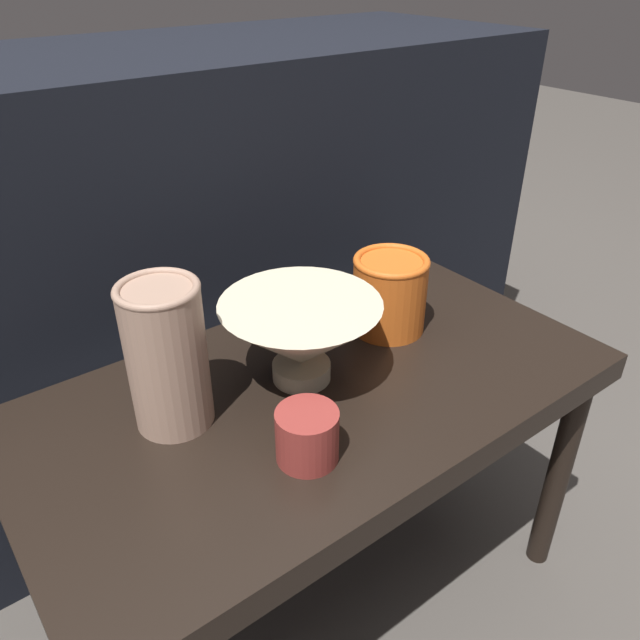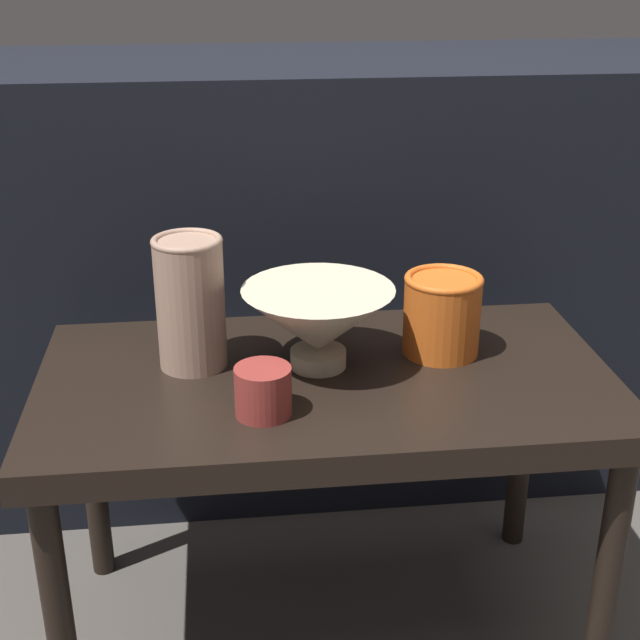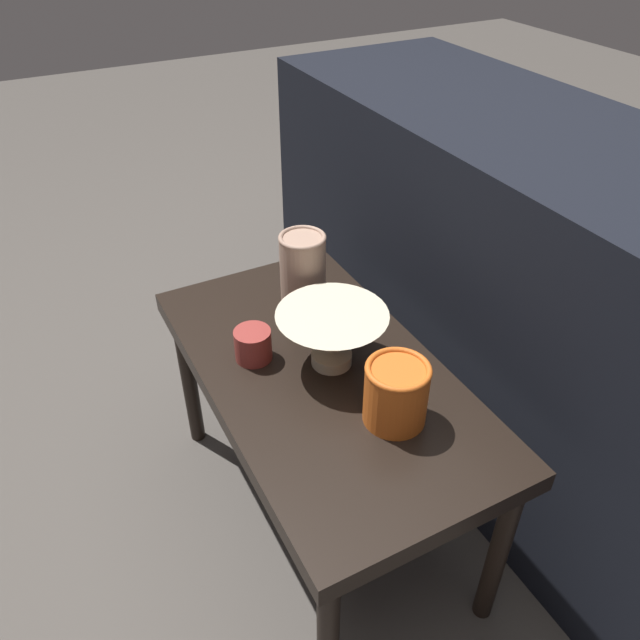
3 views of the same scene
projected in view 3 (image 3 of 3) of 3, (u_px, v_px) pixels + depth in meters
name	position (u px, v px, depth m)	size (l,w,h in m)	color
ground_plane	(321.00, 511.00, 1.43)	(8.00, 8.00, 0.00)	#4C4742
table	(322.00, 388.00, 1.20)	(0.78, 0.42, 0.43)	black
couch_backdrop	(534.00, 310.00, 1.40)	(1.61, 0.50, 0.78)	black
bowl	(332.00, 335.00, 1.15)	(0.21, 0.21, 0.11)	beige
vase_textured_left	(303.00, 275.00, 1.26)	(0.09, 0.09, 0.18)	tan
vase_colorful_right	(396.00, 392.00, 1.03)	(0.11, 0.11, 0.12)	orange
cup	(253.00, 345.00, 1.18)	(0.07, 0.07, 0.06)	maroon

